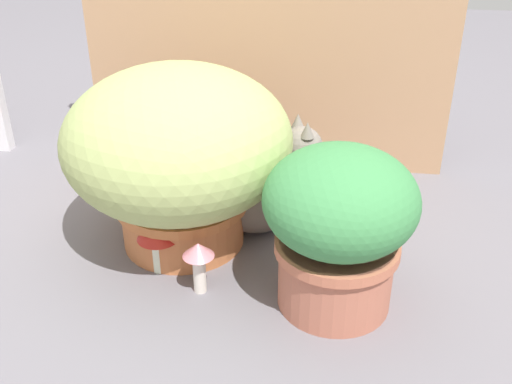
{
  "coord_description": "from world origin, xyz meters",
  "views": [
    {
      "loc": [
        0.34,
        -1.23,
        0.88
      ],
      "look_at": [
        0.17,
        0.01,
        0.18
      ],
      "focal_mm": 42.19,
      "sensor_mm": 36.0,
      "label": 1
    }
  ],
  "objects_px": {
    "leafy_planter": "(339,224)",
    "grass_planter": "(179,150)",
    "mushroom_ornament_red": "(158,235)",
    "cat": "(267,188)",
    "mushroom_ornament_pink": "(199,258)"
  },
  "relations": [
    {
      "from": "mushroom_ornament_red",
      "to": "cat",
      "type": "bearing_deg",
      "value": 43.56
    },
    {
      "from": "leafy_planter",
      "to": "grass_planter",
      "type": "bearing_deg",
      "value": 153.32
    },
    {
      "from": "mushroom_ornament_red",
      "to": "grass_planter",
      "type": "bearing_deg",
      "value": 78.72
    },
    {
      "from": "leafy_planter",
      "to": "cat",
      "type": "xyz_separation_m",
      "value": [
        -0.19,
        0.29,
        -0.08
      ]
    },
    {
      "from": "cat",
      "to": "mushroom_ornament_red",
      "type": "relative_size",
      "value": 2.76
    },
    {
      "from": "mushroom_ornament_pink",
      "to": "mushroom_ornament_red",
      "type": "bearing_deg",
      "value": 148.54
    },
    {
      "from": "leafy_planter",
      "to": "mushroom_ornament_red",
      "type": "xyz_separation_m",
      "value": [
        -0.42,
        0.06,
        -0.11
      ]
    },
    {
      "from": "grass_planter",
      "to": "mushroom_ornament_red",
      "type": "relative_size",
      "value": 3.97
    },
    {
      "from": "grass_planter",
      "to": "mushroom_ornament_pink",
      "type": "xyz_separation_m",
      "value": [
        0.09,
        -0.2,
        -0.17
      ]
    },
    {
      "from": "grass_planter",
      "to": "leafy_planter",
      "type": "bearing_deg",
      "value": -26.68
    },
    {
      "from": "grass_planter",
      "to": "leafy_planter",
      "type": "xyz_separation_m",
      "value": [
        0.39,
        -0.2,
        -0.05
      ]
    },
    {
      "from": "cat",
      "to": "mushroom_ornament_red",
      "type": "xyz_separation_m",
      "value": [
        -0.23,
        -0.22,
        -0.02
      ]
    },
    {
      "from": "grass_planter",
      "to": "cat",
      "type": "height_order",
      "value": "grass_planter"
    },
    {
      "from": "grass_planter",
      "to": "mushroom_ornament_pink",
      "type": "distance_m",
      "value": 0.28
    },
    {
      "from": "mushroom_ornament_red",
      "to": "mushroom_ornament_pink",
      "type": "bearing_deg",
      "value": -31.46
    }
  ]
}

